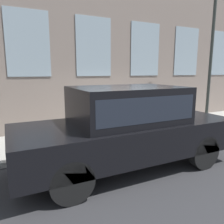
# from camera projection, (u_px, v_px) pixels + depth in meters

# --- Properties ---
(ground_plane) EXTENTS (80.00, 80.00, 0.00)m
(ground_plane) POSITION_uv_depth(u_px,v_px,m) (124.00, 148.00, 6.67)
(ground_plane) COLOR #2D2D30
(sidewalk) EXTENTS (2.41, 60.00, 0.14)m
(sidewalk) POSITION_uv_depth(u_px,v_px,m) (107.00, 135.00, 7.72)
(sidewalk) COLOR #9E9B93
(sidewalk) RESTS_ON ground_plane
(building_facade) EXTENTS (0.33, 40.00, 7.17)m
(building_facade) POSITION_uv_depth(u_px,v_px,m) (92.00, 37.00, 8.28)
(building_facade) COLOR gray
(building_facade) RESTS_ON ground_plane
(fire_hydrant) EXTENTS (0.28, 0.41, 0.84)m
(fire_hydrant) POSITION_uv_depth(u_px,v_px,m) (121.00, 124.00, 7.23)
(fire_hydrant) COLOR gray
(fire_hydrant) RESTS_ON sidewalk
(person) EXTENTS (0.27, 0.18, 1.11)m
(person) POSITION_uv_depth(u_px,v_px,m) (102.00, 118.00, 7.05)
(person) COLOR #998466
(person) RESTS_ON sidewalk
(parked_car_black_near) EXTENTS (2.00, 5.18, 1.95)m
(parked_car_black_near) POSITION_uv_depth(u_px,v_px,m) (127.00, 124.00, 5.15)
(parked_car_black_near) COLOR black
(parked_car_black_near) RESTS_ON ground_plane
(street_lamp) EXTENTS (0.36, 0.36, 5.80)m
(street_lamp) POSITION_uv_depth(u_px,v_px,m) (213.00, 34.00, 8.49)
(street_lamp) COLOR #2D332D
(street_lamp) RESTS_ON sidewalk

